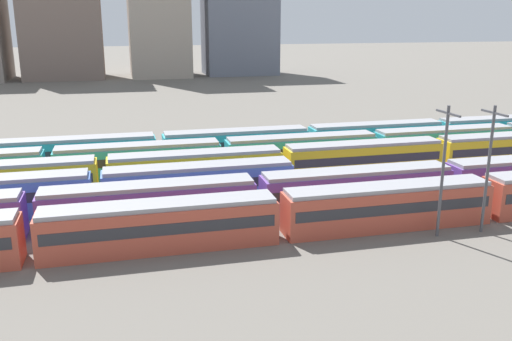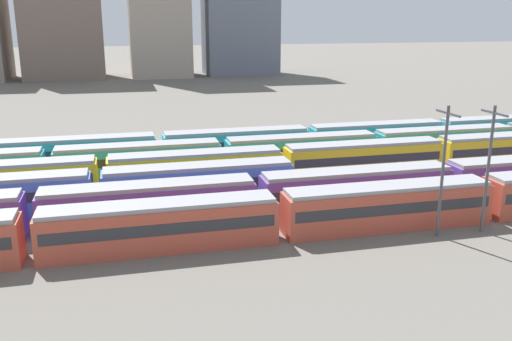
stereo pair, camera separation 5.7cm
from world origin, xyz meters
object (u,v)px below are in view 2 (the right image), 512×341
object	(u,v)px
train_track_1	(258,196)
catenary_pole_0	(443,166)
train_track_4	(375,146)
catenary_pole_2	(489,164)
train_track_0	(279,215)
train_track_3	(283,163)
train_track_5	(236,144)

from	to	relation	value
train_track_1	catenary_pole_0	xyz separation A→B (m)	(13.05, -7.99, 4.00)
catenary_pole_0	train_track_1	bearing A→B (deg)	148.52
train_track_4	catenary_pole_2	size ratio (longest dim) A/B	10.66
train_track_0	catenary_pole_0	world-z (taller)	catenary_pole_0
catenary_pole_2	catenary_pole_0	bearing A→B (deg)	179.44
train_track_3	catenary_pole_2	bearing A→B (deg)	-57.58
train_track_5	catenary_pole_2	bearing A→B (deg)	-63.04
train_track_4	train_track_0	bearing A→B (deg)	-131.21
train_track_0	train_track_4	xyz separation A→B (m)	(18.22, 20.80, 0.00)
train_track_0	train_track_3	world-z (taller)	same
train_track_3	train_track_5	size ratio (longest dim) A/B	1.20
train_track_0	train_track_5	bearing A→B (deg)	85.70
train_track_1	train_track_4	distance (m)	24.36
train_track_4	catenary_pole_2	bearing A→B (deg)	-93.86
train_track_1	train_track_5	distance (m)	20.94
train_track_0	catenary_pole_0	xyz separation A→B (m)	(12.56, -2.79, 4.00)
train_track_0	train_track_4	world-z (taller)	same
train_track_0	catenary_pole_0	bearing A→B (deg)	-12.54
catenary_pole_0	train_track_0	bearing A→B (deg)	167.46
train_track_5	train_track_1	bearing A→B (deg)	-96.72
train_track_3	catenary_pole_2	distance (m)	22.19
train_track_5	train_track_0	bearing A→B (deg)	-94.30
train_track_0	train_track_3	bearing A→B (deg)	72.51
train_track_0	train_track_3	xyz separation A→B (m)	(4.92, 15.60, 0.00)
train_track_4	train_track_5	world-z (taller)	same
train_track_1	train_track_5	xyz separation A→B (m)	(2.45, 20.80, 0.00)
train_track_3	train_track_5	bearing A→B (deg)	105.89
train_track_1	catenary_pole_2	bearing A→B (deg)	-25.14
train_track_4	train_track_5	xyz separation A→B (m)	(-16.26, 5.20, 0.00)
train_track_1	train_track_5	bearing A→B (deg)	83.28
train_track_1	catenary_pole_0	distance (m)	15.82
train_track_0	train_track_1	world-z (taller)	same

